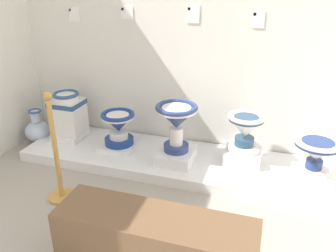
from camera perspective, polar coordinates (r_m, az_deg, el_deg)
wall_back at (r=3.42m, az=4.07°, el=19.50°), size 3.85×0.06×2.98m
display_platform at (r=3.42m, az=1.59°, el=-5.82°), size 3.10×0.78×0.10m
plinth_block_rightmost at (r=3.91m, az=-15.76°, el=-1.43°), size 0.30×0.33×0.06m
antique_toilet_rightmost at (r=3.81m, az=-16.20°, el=2.22°), size 0.32×0.29×0.45m
plinth_block_tall_cobalt at (r=3.59m, az=-8.00°, el=-3.21°), size 0.35×0.35×0.05m
antique_toilet_tall_cobalt at (r=3.49m, az=-8.22°, el=0.17°), size 0.34×0.34×0.34m
plinth_block_squat_floral at (r=3.31m, az=1.34°, el=-4.83°), size 0.34×0.40×0.11m
antique_toilet_squat_floral at (r=3.15m, az=1.40°, el=1.18°), size 0.39×0.39×0.45m
plinth_block_leftmost at (r=3.36m, az=12.24°, el=-4.77°), size 0.34×0.31×0.13m
antique_toilet_leftmost at (r=3.24m, az=12.66°, el=-0.40°), size 0.34×0.34×0.35m
plinth_block_pale_glazed at (r=3.25m, az=22.59°, el=-7.75°), size 0.33×0.31×0.08m
antique_toilet_pale_glazed at (r=3.13m, az=23.31°, el=-3.74°), size 0.39×0.39×0.32m
info_placard_first at (r=3.89m, az=-15.29°, el=17.39°), size 0.13×0.01×0.14m
info_placard_second at (r=3.60m, az=-6.84°, el=18.05°), size 0.13×0.01×0.13m
info_placard_third at (r=3.39m, az=4.15°, el=17.93°), size 0.12×0.01×0.16m
info_placard_fourth at (r=3.30m, az=14.68°, el=16.68°), size 0.11×0.01×0.15m
decorative_vase_corner at (r=4.09m, az=-20.72°, el=-0.62°), size 0.27×0.27×0.39m
stanchion_post_near_left at (r=2.97m, az=-17.72°, el=-6.42°), size 0.23×0.23×0.94m
museum_bench at (r=2.27m, az=-2.15°, el=-18.75°), size 1.25×0.36×0.40m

